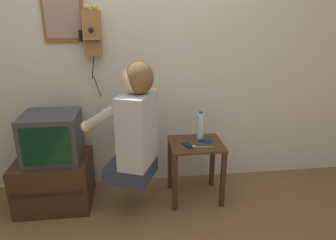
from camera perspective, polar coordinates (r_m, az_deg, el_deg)
wall_back at (r=2.87m, az=-5.51°, el=11.71°), size 6.80×0.05×2.55m
side_table at (r=2.78m, az=5.26°, el=-6.90°), size 0.48×0.41×0.56m
person at (r=2.43m, az=-6.33°, el=-1.00°), size 0.62×0.56×0.99m
tv_stand at (r=2.96m, az=-20.70°, el=-10.80°), size 0.64×0.52×0.45m
television at (r=2.78m, az=-21.19°, el=-2.99°), size 0.47×0.42×0.41m
wall_phone_antique at (r=2.79m, az=-14.26°, el=15.84°), size 0.19×0.18×0.80m
framed_picture at (r=2.87m, az=-19.47°, el=18.67°), size 0.35×0.03×0.49m
cell_phone_held at (r=2.66m, az=3.81°, el=-4.75°), size 0.10×0.14×0.01m
cell_phone_spare at (r=2.76m, az=7.21°, el=-3.94°), size 0.14×0.12×0.01m
water_bottle at (r=2.77m, az=6.21°, el=-1.10°), size 0.07×0.07×0.27m
toothbrush at (r=2.62m, az=6.34°, el=-5.14°), size 0.18×0.02×0.02m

